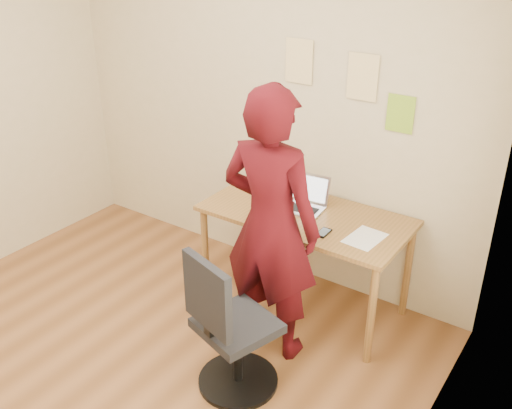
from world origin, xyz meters
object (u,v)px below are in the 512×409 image
Objects in this scene: laptop at (304,201)px; phone at (323,233)px; desk at (305,225)px; office_chair at (229,334)px; person at (271,226)px.

laptop reaches higher than phone.
desk is 0.30m from phone.
office_chair is at bearing -102.27° from phone.
desk is at bearing -56.57° from laptop.
person is at bearing -121.59° from phone.
office_chair reaches higher than phone.
person is (-0.03, 0.47, 0.48)m from office_chair.
desk is 4.38× the size of laptop.
office_chair is (0.07, -0.97, -0.26)m from desk.
office_chair is at bearing -88.41° from laptop.
desk is 1.01m from office_chair.
laptop is 2.52× the size of phone.
laptop is 0.18× the size of person.
laptop is at bearing 113.62° from office_chair.
office_chair is (-0.16, -0.80, -0.35)m from phone.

